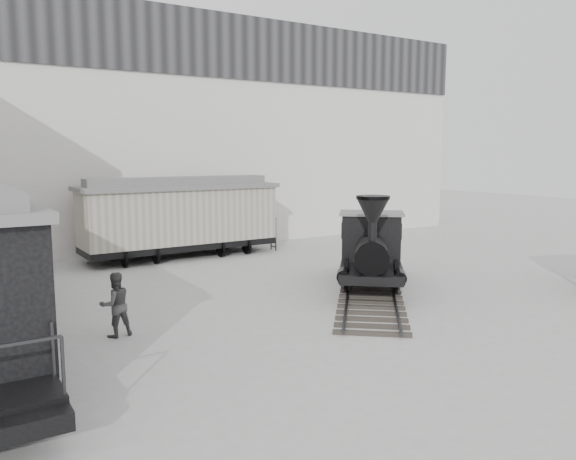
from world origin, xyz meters
TOP-DOWN VIEW (x-y plane):
  - ground at (0.00, 0.00)m, footprint 90.00×90.00m
  - north_wall at (0.00, 14.98)m, footprint 34.00×2.51m
  - locomotive at (2.45, 3.10)m, footprint 7.18×8.14m
  - boxcar at (-0.82, 11.87)m, footprint 8.56×2.88m
  - visitor_a at (-8.03, 4.09)m, footprint 0.71×0.65m
  - visitor_b at (-6.06, 2.55)m, footprint 0.84×0.68m

SIDE VIEW (x-z plane):
  - ground at x=0.00m, z-range 0.00..0.00m
  - visitor_b at x=-6.06m, z-range 0.00..1.60m
  - visitor_a at x=-8.03m, z-range 0.00..1.62m
  - locomotive at x=2.45m, z-range -0.41..2.74m
  - boxcar at x=-0.82m, z-range 0.08..3.56m
  - north_wall at x=0.00m, z-range 0.05..11.05m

